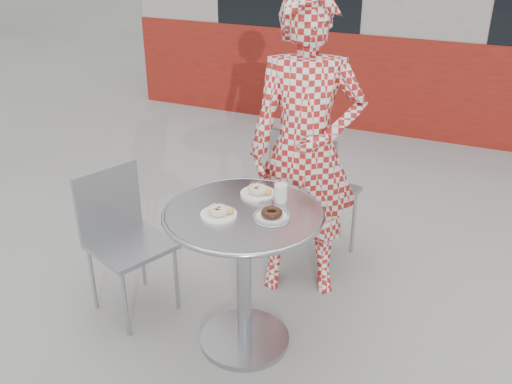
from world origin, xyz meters
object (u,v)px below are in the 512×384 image
at_px(chair_left, 132,270).
at_px(plate_far, 259,191).
at_px(bistro_table, 244,246).
at_px(milk_cup, 281,192).
at_px(plate_near, 219,212).
at_px(chair_far, 314,219).
at_px(seated_person, 306,151).
at_px(plate_checker, 272,215).

relative_size(chair_left, plate_far, 4.65).
height_order(bistro_table, milk_cup, milk_cup).
relative_size(plate_near, milk_cup, 1.60).
distance_m(chair_far, seated_person, 0.67).
relative_size(chair_left, milk_cup, 7.63).
bearing_deg(seated_person, plate_checker, -103.63).
relative_size(bistro_table, plate_far, 4.45).
relative_size(seated_person, plate_far, 9.86).
bearing_deg(plate_checker, chair_far, 95.85).
relative_size(chair_left, seated_person, 0.47).
xyz_separation_m(plate_near, plate_checker, (0.24, 0.08, -0.00)).
bearing_deg(chair_far, plate_near, 92.11).
bearing_deg(bistro_table, plate_far, 92.10).
height_order(plate_near, plate_checker, same).
distance_m(bistro_table, plate_far, 0.29).
height_order(chair_left, milk_cup, milk_cup).
xyz_separation_m(bistro_table, plate_near, (-0.08, -0.09, 0.21)).
bearing_deg(chair_left, chair_far, -17.85).
bearing_deg(plate_checker, seated_person, 96.32).
xyz_separation_m(seated_person, plate_near, (-0.16, -0.74, -0.07)).
xyz_separation_m(chair_left, plate_checker, (0.86, -0.01, 0.55)).
bearing_deg(seated_person, milk_cup, -104.54).
height_order(seated_person, plate_checker, seated_person).
xyz_separation_m(chair_left, seated_person, (0.79, 0.64, 0.63)).
bearing_deg(plate_near, chair_left, 171.57).
distance_m(bistro_table, seated_person, 0.71).
distance_m(chair_far, chair_left, 1.22).
xyz_separation_m(plate_near, milk_cup, (0.21, 0.26, 0.03)).
bearing_deg(chair_left, plate_far, -54.05).
distance_m(chair_far, milk_cup, 0.96).
relative_size(bistro_table, chair_left, 0.96).
bearing_deg(plate_near, milk_cup, 51.26).
distance_m(seated_person, plate_checker, 0.66).
distance_m(chair_far, plate_near, 1.17).
bearing_deg(plate_far, chair_far, 85.52).
bearing_deg(chair_far, seated_person, 104.45).
bearing_deg(bistro_table, plate_near, -134.49).
bearing_deg(seated_person, plate_far, -120.54).
bearing_deg(milk_cup, chair_far, 95.19).
distance_m(seated_person, plate_far, 0.47).
height_order(bistro_table, chair_far, chair_far).
bearing_deg(milk_cup, bistro_table, -125.48).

